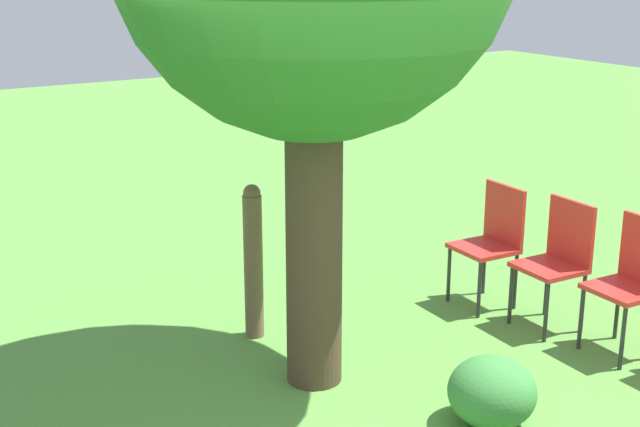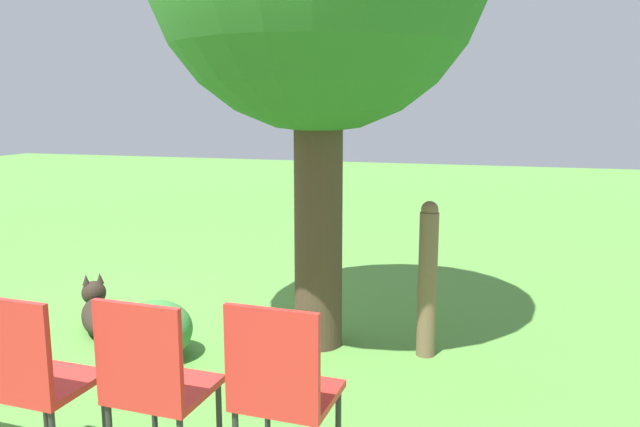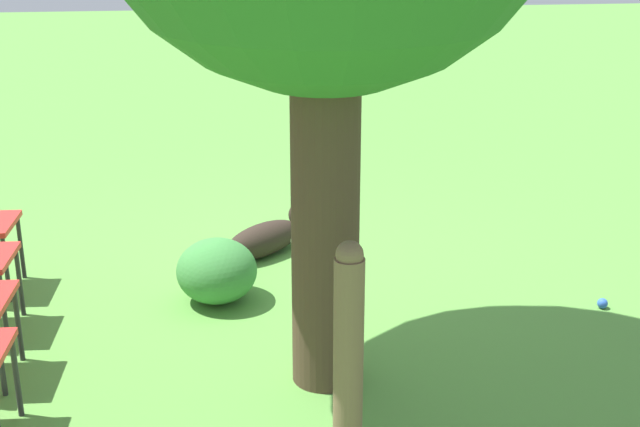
# 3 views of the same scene
# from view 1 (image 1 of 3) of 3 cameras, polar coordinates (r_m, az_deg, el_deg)

# --- Properties ---
(fence_post) EXTENTS (0.14, 0.14, 1.15)m
(fence_post) POSITION_cam_1_polar(r_m,az_deg,el_deg) (6.42, -4.29, -3.05)
(fence_post) COLOR brown
(fence_post) RESTS_ON ground_plane
(red_chair_1) EXTENTS (0.44, 0.46, 0.96)m
(red_chair_1) POSITION_cam_1_polar(r_m,az_deg,el_deg) (6.54, 19.42, -3.80)
(red_chair_1) COLOR red
(red_chair_1) RESTS_ON ground_plane
(red_chair_2) EXTENTS (0.44, 0.46, 0.96)m
(red_chair_2) POSITION_cam_1_polar(r_m,az_deg,el_deg) (6.82, 15.01, -2.58)
(red_chair_2) COLOR red
(red_chair_2) RESTS_ON ground_plane
(red_chair_3) EXTENTS (0.44, 0.46, 0.96)m
(red_chair_3) POSITION_cam_1_polar(r_m,az_deg,el_deg) (7.14, 10.98, -1.45)
(red_chair_3) COLOR red
(red_chair_3) RESTS_ON ground_plane
(low_shrub) EXTENTS (0.53, 0.53, 0.42)m
(low_shrub) POSITION_cam_1_polar(r_m,az_deg,el_deg) (5.48, 10.95, -11.14)
(low_shrub) COLOR #3D843D
(low_shrub) RESTS_ON ground_plane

